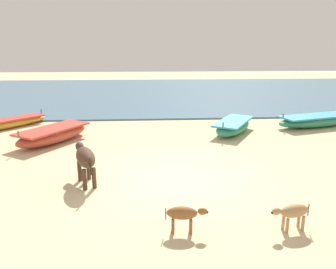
{
  "coord_description": "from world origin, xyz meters",
  "views": [
    {
      "loc": [
        -0.72,
        -8.36,
        3.58
      ],
      "look_at": [
        -0.04,
        2.5,
        0.6
      ],
      "focal_mm": 34.31,
      "sensor_mm": 36.0,
      "label": 1
    }
  ],
  "objects_px": {
    "cow_adult_dark": "(85,158)",
    "fishing_boat_2": "(317,120)",
    "fishing_boat_0": "(53,134)",
    "calf_near_brown": "(184,214)",
    "fishing_boat_5": "(5,123)",
    "calf_far_tan": "(293,212)",
    "fishing_boat_3": "(233,126)"
  },
  "relations": [
    {
      "from": "fishing_boat_2",
      "to": "fishing_boat_3",
      "type": "height_order",
      "value": "fishing_boat_2"
    },
    {
      "from": "calf_far_tan",
      "to": "fishing_boat_2",
      "type": "bearing_deg",
      "value": -132.08
    },
    {
      "from": "fishing_boat_0",
      "to": "calf_near_brown",
      "type": "distance_m",
      "value": 7.84
    },
    {
      "from": "fishing_boat_3",
      "to": "calf_far_tan",
      "type": "xyz_separation_m",
      "value": [
        -0.79,
        -7.61,
        0.11
      ]
    },
    {
      "from": "fishing_boat_5",
      "to": "calf_far_tan",
      "type": "bearing_deg",
      "value": -91.78
    },
    {
      "from": "fishing_boat_2",
      "to": "fishing_boat_5",
      "type": "bearing_deg",
      "value": -17.75
    },
    {
      "from": "fishing_boat_2",
      "to": "calf_near_brown",
      "type": "relative_size",
      "value": 5.07
    },
    {
      "from": "fishing_boat_0",
      "to": "cow_adult_dark",
      "type": "bearing_deg",
      "value": 59.05
    },
    {
      "from": "fishing_boat_0",
      "to": "cow_adult_dark",
      "type": "distance_m",
      "value": 4.49
    },
    {
      "from": "fishing_boat_0",
      "to": "fishing_boat_5",
      "type": "distance_m",
      "value": 3.66
    },
    {
      "from": "fishing_boat_3",
      "to": "calf_near_brown",
      "type": "bearing_deg",
      "value": 9.82
    },
    {
      "from": "fishing_boat_0",
      "to": "fishing_boat_3",
      "type": "bearing_deg",
      "value": 130.67
    },
    {
      "from": "fishing_boat_3",
      "to": "cow_adult_dark",
      "type": "distance_m",
      "value": 7.34
    },
    {
      "from": "fishing_boat_5",
      "to": "calf_near_brown",
      "type": "relative_size",
      "value": 4.07
    },
    {
      "from": "fishing_boat_2",
      "to": "calf_near_brown",
      "type": "height_order",
      "value": "fishing_boat_2"
    },
    {
      "from": "calf_near_brown",
      "to": "fishing_boat_2",
      "type": "bearing_deg",
      "value": 55.36
    },
    {
      "from": "cow_adult_dark",
      "to": "fishing_boat_2",
      "type": "bearing_deg",
      "value": -80.58
    },
    {
      "from": "fishing_boat_0",
      "to": "fishing_boat_5",
      "type": "bearing_deg",
      "value": -97.65
    },
    {
      "from": "fishing_boat_0",
      "to": "calf_near_brown",
      "type": "relative_size",
      "value": 3.94
    },
    {
      "from": "fishing_boat_0",
      "to": "fishing_boat_3",
      "type": "distance_m",
      "value": 7.38
    },
    {
      "from": "fishing_boat_0",
      "to": "fishing_boat_2",
      "type": "xyz_separation_m",
      "value": [
        11.45,
        1.83,
        -0.02
      ]
    },
    {
      "from": "fishing_boat_0",
      "to": "calf_far_tan",
      "type": "height_order",
      "value": "fishing_boat_0"
    },
    {
      "from": "fishing_boat_3",
      "to": "calf_far_tan",
      "type": "relative_size",
      "value": 3.7
    },
    {
      "from": "fishing_boat_5",
      "to": "calf_near_brown",
      "type": "xyz_separation_m",
      "value": [
        7.13,
        -8.89,
        0.16
      ]
    },
    {
      "from": "fishing_boat_2",
      "to": "calf_far_tan",
      "type": "xyz_separation_m",
      "value": [
        -4.92,
        -8.42,
        0.11
      ]
    },
    {
      "from": "fishing_boat_0",
      "to": "fishing_boat_2",
      "type": "distance_m",
      "value": 11.59
    },
    {
      "from": "calf_near_brown",
      "to": "calf_far_tan",
      "type": "bearing_deg",
      "value": 3.91
    },
    {
      "from": "fishing_boat_3",
      "to": "calf_near_brown",
      "type": "height_order",
      "value": "fishing_boat_3"
    },
    {
      "from": "fishing_boat_5",
      "to": "cow_adult_dark",
      "type": "relative_size",
      "value": 2.29
    },
    {
      "from": "fishing_boat_5",
      "to": "calf_far_tan",
      "type": "distance_m",
      "value": 12.93
    },
    {
      "from": "fishing_boat_0",
      "to": "calf_near_brown",
      "type": "bearing_deg",
      "value": 66.39
    },
    {
      "from": "calf_far_tan",
      "to": "fishing_boat_3",
      "type": "bearing_deg",
      "value": -107.67
    }
  ]
}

